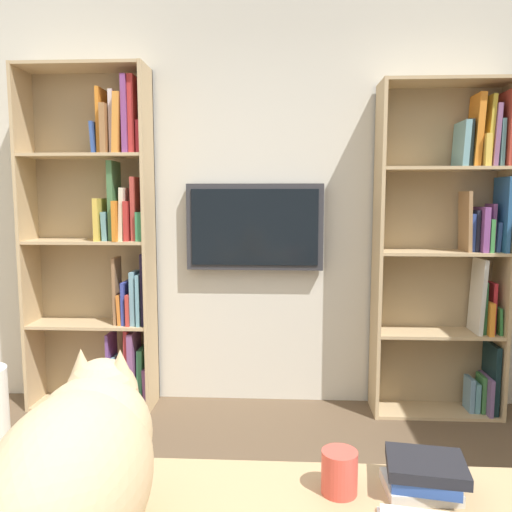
% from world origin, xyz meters
% --- Properties ---
extents(wall_back, '(4.52, 0.06, 2.70)m').
position_xyz_m(wall_back, '(0.00, -2.23, 1.35)').
color(wall_back, silver).
rests_on(wall_back, ground).
extents(bookshelf_left, '(0.81, 0.28, 2.10)m').
position_xyz_m(bookshelf_left, '(-1.23, -2.06, 1.09)').
color(bookshelf_left, tan).
rests_on(bookshelf_left, ground).
extents(bookshelf_right, '(0.82, 0.28, 2.22)m').
position_xyz_m(bookshelf_right, '(1.02, -2.06, 1.11)').
color(bookshelf_right, tan).
rests_on(bookshelf_right, ground).
extents(wall_mounted_tv, '(0.90, 0.07, 0.57)m').
position_xyz_m(wall_mounted_tv, '(0.05, -2.15, 1.20)').
color(wall_mounted_tv, '#333338').
extents(cat, '(0.28, 0.58, 0.35)m').
position_xyz_m(cat, '(0.23, 0.32, 0.91)').
color(cat, '#D1B284').
rests_on(cat, desk).
extents(coffee_mug, '(0.08, 0.08, 0.10)m').
position_xyz_m(coffee_mug, '(-0.27, 0.11, 0.79)').
color(coffee_mug, '#D84C3F').
rests_on(coffee_mug, desk).
extents(desk_book_stack, '(0.19, 0.16, 0.08)m').
position_xyz_m(desk_book_stack, '(-0.45, 0.10, 0.78)').
color(desk_book_stack, beige).
rests_on(desk_book_stack, desk).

